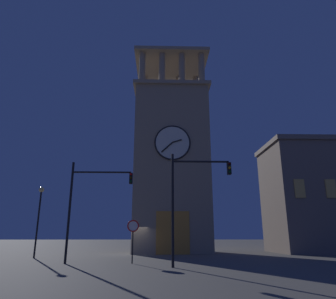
{
  "coord_description": "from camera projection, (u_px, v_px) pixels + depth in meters",
  "views": [
    {
      "loc": [
        -2.35,
        30.02,
        1.76
      ],
      "look_at": [
        -3.28,
        -3.34,
        11.14
      ],
      "focal_mm": 32.6,
      "sensor_mm": 36.0,
      "label": 1
    }
  ],
  "objects": [
    {
      "name": "ground_plane",
      "position": [
        134.0,
        255.0,
        28.35
      ],
      "size": [
        200.0,
        200.0,
        0.0
      ],
      "primitive_type": "plane",
      "color": "#56544F"
    },
    {
      "name": "clocktower",
      "position": [
        171.0,
        163.0,
        34.21
      ],
      "size": [
        8.52,
        7.14,
        24.53
      ],
      "color": "gray",
      "rests_on": "ground_plane"
    },
    {
      "name": "traffic_signal_near",
      "position": [
        89.0,
        196.0,
        20.58
      ],
      "size": [
        4.21,
        0.41,
        6.63
      ],
      "color": "black",
      "rests_on": "ground_plane"
    },
    {
      "name": "traffic_signal_mid",
      "position": [
        191.0,
        191.0,
        18.26
      ],
      "size": [
        3.67,
        0.41,
        6.59
      ],
      "color": "black",
      "rests_on": "ground_plane"
    },
    {
      "name": "street_lamp",
      "position": [
        39.0,
        208.0,
        25.22
      ],
      "size": [
        0.44,
        0.44,
        5.67
      ],
      "color": "black",
      "rests_on": "ground_plane"
    },
    {
      "name": "no_horn_sign",
      "position": [
        133.0,
        229.0,
        20.04
      ],
      "size": [
        0.78,
        0.14,
        2.73
      ],
      "color": "black",
      "rests_on": "ground_plane"
    }
  ]
}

